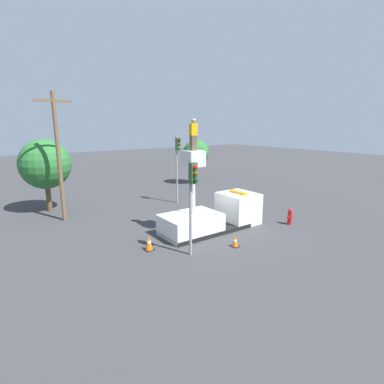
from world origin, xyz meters
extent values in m
plane|color=#38383A|center=(0.00, 0.00, 0.00)|extent=(120.00, 120.00, 0.00)
cube|color=black|center=(0.00, 0.00, 0.12)|extent=(5.55, 2.43, 0.24)
cube|color=silver|center=(-1.07, 0.00, 0.62)|extent=(3.40, 2.37, 1.24)
cube|color=silver|center=(2.77, 0.00, 1.01)|extent=(2.14, 2.37, 2.01)
cube|color=black|center=(3.85, 0.00, 1.41)|extent=(0.03, 2.01, 0.80)
cube|color=orange|center=(2.77, 0.00, 2.08)|extent=(0.36, 1.42, 0.14)
cylinder|color=silver|center=(-0.90, 0.00, 2.71)|extent=(0.22, 0.22, 2.94)
cube|color=silver|center=(-0.90, 0.00, 4.53)|extent=(1.04, 1.04, 0.90)
cube|color=brown|center=(-0.90, 0.00, 5.40)|extent=(0.34, 0.26, 0.84)
cube|color=#F29E0C|center=(-0.90, 0.00, 6.15)|extent=(0.40, 0.26, 0.66)
sphere|color=#9E704C|center=(-0.90, 0.00, 6.60)|extent=(0.23, 0.23, 0.23)
cylinder|color=white|center=(-0.90, 0.00, 6.69)|extent=(0.26, 0.26, 0.09)
cylinder|color=gray|center=(-2.72, -2.29, 2.42)|extent=(0.14, 0.14, 4.84)
cube|color=#2D512D|center=(-2.72, -2.50, 4.19)|extent=(0.34, 0.28, 1.00)
sphere|color=red|center=(-2.72, -2.69, 4.50)|extent=(0.22, 0.22, 0.22)
sphere|color=#503C07|center=(-2.72, -2.69, 4.19)|extent=(0.22, 0.22, 0.22)
sphere|color=#083710|center=(-2.72, -2.69, 3.88)|extent=(0.22, 0.22, 0.22)
cylinder|color=gray|center=(2.31, 6.75, 2.78)|extent=(0.14, 0.14, 5.55)
cube|color=#2D512D|center=(2.31, 6.54, 4.90)|extent=(0.34, 0.28, 1.00)
sphere|color=#490707|center=(2.31, 6.36, 5.21)|extent=(0.22, 0.22, 0.22)
sphere|color=#503C07|center=(2.31, 6.36, 4.90)|extent=(0.22, 0.22, 0.22)
sphere|color=green|center=(2.31, 6.36, 4.59)|extent=(0.22, 0.22, 0.22)
cylinder|color=red|center=(5.29, -2.26, 0.43)|extent=(0.30, 0.30, 0.86)
sphere|color=red|center=(5.29, -2.26, 0.93)|extent=(0.25, 0.25, 0.25)
cylinder|color=red|center=(5.08, -2.26, 0.52)|extent=(0.12, 0.12, 0.12)
cylinder|color=red|center=(5.49, -2.26, 0.52)|extent=(0.12, 0.12, 0.12)
cube|color=black|center=(-4.15, -0.55, 0.01)|extent=(0.50, 0.50, 0.03)
cone|color=orange|center=(-4.15, -0.55, 0.40)|extent=(0.41, 0.41, 0.80)
cylinder|color=white|center=(-4.15, -0.55, 0.44)|extent=(0.22, 0.22, 0.11)
cube|color=black|center=(-0.19, -2.85, 0.01)|extent=(0.42, 0.42, 0.03)
cone|color=orange|center=(-0.19, -2.85, 0.31)|extent=(0.35, 0.35, 0.62)
cylinder|color=white|center=(-0.19, -2.85, 0.34)|extent=(0.18, 0.18, 0.09)
cylinder|color=brown|center=(-6.88, 10.38, 1.14)|extent=(0.36, 0.36, 2.28)
sphere|color=#286B2D|center=(-6.88, 10.38, 3.56)|extent=(3.66, 3.66, 3.66)
cylinder|color=brown|center=(8.50, 12.49, 1.22)|extent=(0.36, 0.36, 2.44)
sphere|color=#286B2D|center=(8.50, 12.49, 3.42)|extent=(2.81, 2.81, 2.81)
cylinder|color=brown|center=(-6.53, 7.30, 4.24)|extent=(0.26, 0.26, 8.48)
cube|color=brown|center=(-6.53, 7.30, 7.88)|extent=(2.20, 0.16, 0.16)
camera|label=1|loc=(-10.84, -13.76, 6.42)|focal=28.00mm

